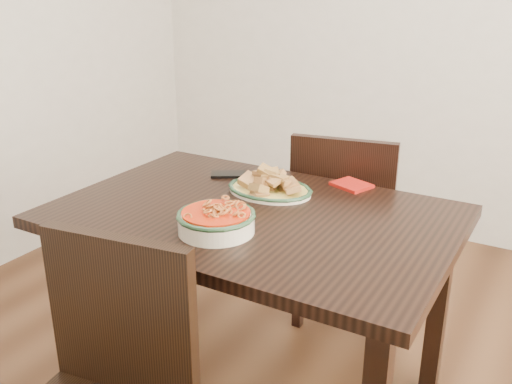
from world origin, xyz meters
The scene contains 7 objects.
wall_back centered at (0.00, 1.75, 1.30)m, with size 3.50×0.10×2.60m, color beige.
dining_table centered at (-0.03, -0.05, 0.66)m, with size 1.30×0.86×0.75m.
chair_far centered at (0.06, 0.56, 0.50)m, with size 0.49×0.49×0.89m.
fish_plate centered at (-0.07, 0.12, 0.79)m, with size 0.31×0.24×0.11m.
noodle_bowl centered at (-0.04, -0.25, 0.79)m, with size 0.24×0.24×0.08m.
smartphone centered at (-0.30, 0.21, 0.76)m, with size 0.13×0.07×0.01m, color black.
napkin centered at (0.16, 0.33, 0.76)m, with size 0.13×0.11×0.01m, color #9C130B.
Camera 1 is at (0.85, -1.55, 1.47)m, focal length 40.00 mm.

